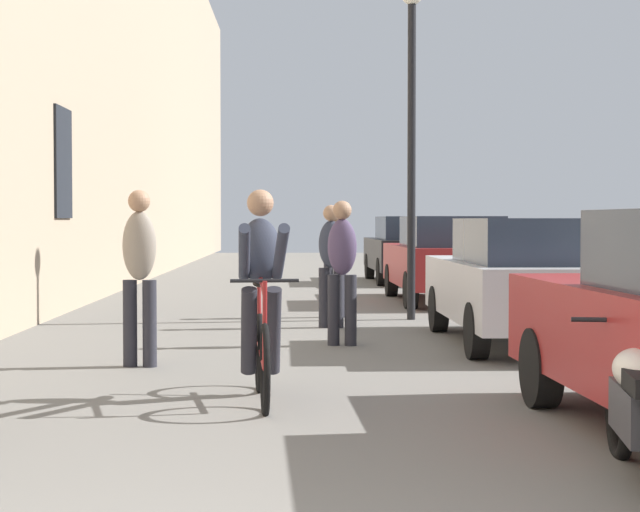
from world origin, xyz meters
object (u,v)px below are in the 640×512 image
object	(u,v)px
pedestrian_far	(331,259)
street_lamp	(412,107)
pedestrian_near	(139,267)
pedestrian_mid	(342,264)
parked_car_second	(524,279)
parked_car_third	(447,258)
parked_car_fourth	(410,248)
pedestrian_furthest	(335,255)
cyclist_on_bicycle	(261,300)

from	to	relation	value
pedestrian_far	street_lamp	size ratio (longest dim) A/B	0.34
pedestrian_near	pedestrian_mid	xyz separation A→B (m)	(2.09, 1.73, -0.04)
pedestrian_mid	pedestrian_far	world-z (taller)	pedestrian_mid
parked_car_second	parked_car_third	bearing A→B (deg)	89.92
pedestrian_near	pedestrian_mid	size ratio (longest dim) A/B	1.04
parked_car_fourth	pedestrian_furthest	bearing A→B (deg)	-103.38
pedestrian_furthest	parked_car_third	distance (m)	3.50
pedestrian_far	parked_car_third	distance (m)	4.85
cyclist_on_bicycle	parked_car_second	xyz separation A→B (m)	(2.95, 3.65, -0.04)
parked_car_fourth	pedestrian_mid	bearing A→B (deg)	-99.87
cyclist_on_bicycle	pedestrian_mid	bearing A→B (deg)	77.28
pedestrian_near	parked_car_second	xyz separation A→B (m)	(4.22, 1.73, -0.23)
pedestrian_far	parked_car_second	size ratio (longest dim) A/B	0.40
street_lamp	parked_car_third	distance (m)	4.06
pedestrian_far	pedestrian_furthest	world-z (taller)	same
pedestrian_furthest	pedestrian_mid	bearing A→B (deg)	-90.83
pedestrian_far	street_lamp	xyz separation A→B (m)	(1.21, 1.13, 2.17)
street_lamp	parked_car_fourth	distance (m)	9.57
parked_car_fourth	parked_car_third	bearing A→B (deg)	-90.22
cyclist_on_bicycle	pedestrian_near	distance (m)	2.31
pedestrian_near	parked_car_second	bearing A→B (deg)	22.34
street_lamp	parked_car_third	world-z (taller)	street_lamp
cyclist_on_bicycle	parked_car_fourth	world-z (taller)	cyclist_on_bicycle
pedestrian_near	pedestrian_furthest	xyz separation A→B (m)	(2.14, 5.28, -0.06)
pedestrian_far	pedestrian_furthest	size ratio (longest dim) A/B	1.00
parked_car_third	parked_car_second	bearing A→B (deg)	-90.08
pedestrian_furthest	parked_car_third	world-z (taller)	pedestrian_furthest
cyclist_on_bicycle	street_lamp	bearing A→B (deg)	73.83
street_lamp	cyclist_on_bicycle	bearing A→B (deg)	-106.17
pedestrian_near	parked_car_second	distance (m)	4.56
cyclist_on_bicycle	parked_car_fourth	size ratio (longest dim) A/B	0.40
pedestrian_mid	pedestrian_far	distance (m)	2.05
pedestrian_mid	pedestrian_furthest	xyz separation A→B (m)	(0.05, 3.55, -0.01)
pedestrian_near	parked_car_fourth	distance (m)	14.76
street_lamp	parked_car_fourth	size ratio (longest dim) A/B	1.12
parked_car_second	street_lamp	bearing A→B (deg)	107.02
cyclist_on_bicycle	parked_car_second	world-z (taller)	cyclist_on_bicycle
pedestrian_mid	parked_car_third	world-z (taller)	pedestrian_mid
parked_car_second	cyclist_on_bicycle	bearing A→B (deg)	-128.92
pedestrian_mid	street_lamp	xyz separation A→B (m)	(1.16, 3.18, 2.16)
pedestrian_mid	pedestrian_near	bearing A→B (deg)	-140.45
cyclist_on_bicycle	parked_car_fourth	distance (m)	16.33
cyclist_on_bicycle	pedestrian_near	world-z (taller)	pedestrian_near
pedestrian_furthest	parked_car_second	world-z (taller)	pedestrian_furthest
pedestrian_near	street_lamp	bearing A→B (deg)	56.51
cyclist_on_bicycle	pedestrian_furthest	xyz separation A→B (m)	(0.87, 7.20, 0.13)
pedestrian_far	pedestrian_mid	bearing A→B (deg)	-88.41
street_lamp	pedestrian_furthest	bearing A→B (deg)	161.31
pedestrian_near	street_lamp	size ratio (longest dim) A/B	0.36
parked_car_third	parked_car_fourth	world-z (taller)	parked_car_fourth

